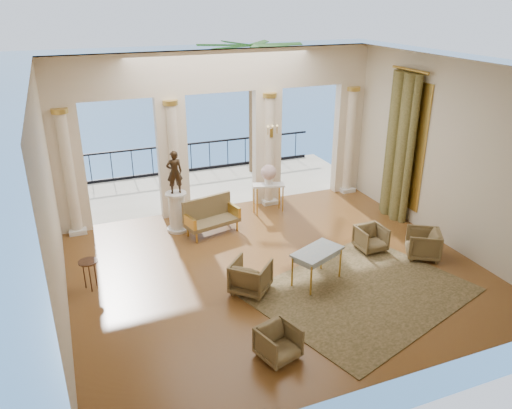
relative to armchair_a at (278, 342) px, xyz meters
name	(u,v)px	position (x,y,z in m)	size (l,w,h in m)	color
floor	(275,269)	(1.18, 2.80, -0.33)	(9.00, 9.00, 0.00)	#542A13
room_walls	(301,164)	(1.18, 1.68, 2.55)	(9.00, 9.00, 9.00)	beige
arcade	(221,122)	(1.18, 6.62, 2.25)	(9.00, 0.56, 4.50)	beige
terrace	(204,187)	(1.18, 8.60, -0.38)	(10.00, 3.60, 0.10)	#B2AA93
balustrade	(191,160)	(1.18, 10.20, 0.08)	(9.00, 0.06, 1.03)	black
palm_tree	(252,52)	(3.18, 9.40, 3.76)	(2.00, 2.00, 4.50)	#4C3823
sea	(90,92)	(1.18, 62.80, -6.33)	(160.00, 160.00, 0.00)	#2A5E94
curtain	(399,147)	(5.46, 4.30, 1.69)	(0.33, 1.40, 4.09)	#4F4B23
window_frame	(405,144)	(5.65, 4.30, 1.77)	(0.04, 1.60, 3.40)	gold
wall_sconce	(272,132)	(2.58, 6.31, 1.90)	(0.30, 0.11, 0.33)	gold
rug	(362,292)	(2.49, 1.20, -0.32)	(4.24, 3.29, 0.02)	#323418
armchair_a	(278,342)	(0.00, 0.00, 0.00)	(0.64, 0.60, 0.66)	#3F2F1D
armchair_b	(371,237)	(3.73, 2.78, 0.01)	(0.66, 0.62, 0.68)	#3F2F1D
armchair_c	(423,243)	(4.68, 2.02, 0.05)	(0.74, 0.69, 0.76)	#3F2F1D
armchair_d	(251,275)	(0.32, 2.14, 0.06)	(0.75, 0.70, 0.77)	#3F2F1D
settee	(210,216)	(0.37, 5.20, 0.14)	(1.53, 0.93, 0.95)	#3F2F1D
game_table	(317,254)	(1.78, 1.95, 0.37)	(1.28, 1.02, 0.78)	#A4BED3
pedestal	(177,212)	(-0.41, 5.63, 0.19)	(0.59, 0.59, 1.07)	silver
statue	(174,172)	(-0.41, 5.63, 1.31)	(0.41, 0.27, 1.13)	black
console_table	(268,189)	(2.30, 5.85, 0.38)	(0.96, 0.58, 0.85)	silver
urn	(269,173)	(2.30, 5.85, 0.86)	(0.44, 0.44, 0.58)	white
side_table	(88,265)	(-2.82, 3.49, 0.24)	(0.41, 0.41, 0.67)	black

